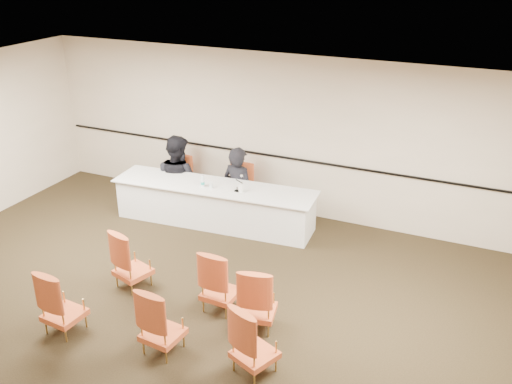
# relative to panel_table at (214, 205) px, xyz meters

# --- Properties ---
(floor) EXTENTS (10.00, 10.00, 0.00)m
(floor) POSITION_rel_panel_table_xyz_m (1.00, -2.96, -0.37)
(floor) COLOR black
(floor) RESTS_ON ground
(ceiling) EXTENTS (10.00, 10.00, 0.00)m
(ceiling) POSITION_rel_panel_table_xyz_m (1.00, -2.96, 2.63)
(ceiling) COLOR white
(ceiling) RESTS_ON ground
(wall_back) EXTENTS (10.00, 0.04, 3.00)m
(wall_back) POSITION_rel_panel_table_xyz_m (1.00, 1.04, 1.13)
(wall_back) COLOR beige
(wall_back) RESTS_ON ground
(wall_rail) EXTENTS (9.80, 0.04, 0.03)m
(wall_rail) POSITION_rel_panel_table_xyz_m (1.00, 1.00, 0.73)
(wall_rail) COLOR black
(wall_rail) RESTS_ON wall_back
(panel_table) EXTENTS (3.80, 1.15, 0.75)m
(panel_table) POSITION_rel_panel_table_xyz_m (0.00, 0.00, 0.00)
(panel_table) COLOR silver
(panel_table) RESTS_ON ground
(panelist_main) EXTENTS (0.75, 0.57, 1.85)m
(panelist_main) POSITION_rel_panel_table_xyz_m (0.21, 0.58, 0.03)
(panelist_main) COLOR black
(panelist_main) RESTS_ON ground
(panelist_main_chair) EXTENTS (0.54, 0.54, 0.95)m
(panelist_main_chair) POSITION_rel_panel_table_xyz_m (0.21, 0.58, 0.10)
(panelist_main_chair) COLOR #B34720
(panelist_main_chair) RESTS_ON ground
(panelist_second) EXTENTS (1.07, 0.91, 1.91)m
(panelist_second) POSITION_rel_panel_table_xyz_m (-1.06, 0.48, 0.08)
(panelist_second) COLOR black
(panelist_second) RESTS_ON ground
(panelist_second_chair) EXTENTS (0.54, 0.54, 0.95)m
(panelist_second_chair) POSITION_rel_panel_table_xyz_m (-1.06, 0.48, 0.10)
(panelist_second_chair) COLOR #B34720
(panelist_second_chair) RESTS_ON ground
(papers) EXTENTS (0.31, 0.23, 0.00)m
(papers) POSITION_rel_panel_table_xyz_m (0.51, -0.03, 0.38)
(papers) COLOR silver
(papers) RESTS_ON panel_table
(microphone) EXTENTS (0.12, 0.21, 0.28)m
(microphone) POSITION_rel_panel_table_xyz_m (0.50, -0.06, 0.51)
(microphone) COLOR black
(microphone) RESTS_ON panel_table
(water_bottle) EXTENTS (0.08, 0.08, 0.23)m
(water_bottle) POSITION_rel_panel_table_xyz_m (-0.16, -0.11, 0.49)
(water_bottle) COLOR teal
(water_bottle) RESTS_ON panel_table
(drinking_glass) EXTENTS (0.07, 0.07, 0.10)m
(drinking_glass) POSITION_rel_panel_table_xyz_m (0.01, -0.12, 0.42)
(drinking_glass) COLOR silver
(drinking_glass) RESTS_ON panel_table
(coffee_cup) EXTENTS (0.09, 0.09, 0.13)m
(coffee_cup) POSITION_rel_panel_table_xyz_m (0.56, -0.05, 0.44)
(coffee_cup) COLOR white
(coffee_cup) RESTS_ON panel_table
(aud_chair_front_left) EXTENTS (0.62, 0.62, 0.95)m
(aud_chair_front_left) POSITION_rel_panel_table_xyz_m (-0.12, -2.36, 0.10)
(aud_chair_front_left) COLOR #B34720
(aud_chair_front_left) RESTS_ON ground
(aud_chair_front_mid) EXTENTS (0.52, 0.52, 0.95)m
(aud_chair_front_mid) POSITION_rel_panel_table_xyz_m (1.34, -2.33, 0.10)
(aud_chair_front_mid) COLOR #B34720
(aud_chair_front_mid) RESTS_ON ground
(aud_chair_front_right) EXTENTS (0.59, 0.59, 0.95)m
(aud_chair_front_right) POSITION_rel_panel_table_xyz_m (1.98, -2.50, 0.10)
(aud_chair_front_right) COLOR #B34720
(aud_chair_front_right) RESTS_ON ground
(aud_chair_back_left) EXTENTS (0.54, 0.54, 0.95)m
(aud_chair_back_left) POSITION_rel_panel_table_xyz_m (-0.32, -3.62, 0.10)
(aud_chair_back_left) COLOR #B34720
(aud_chair_back_left) RESTS_ON ground
(aud_chair_back_mid) EXTENTS (0.54, 0.54, 0.95)m
(aud_chair_back_mid) POSITION_rel_panel_table_xyz_m (1.09, -3.43, 0.10)
(aud_chair_back_mid) COLOR #B34720
(aud_chair_back_mid) RESTS_ON ground
(aud_chair_back_right) EXTENTS (0.65, 0.65, 0.95)m
(aud_chair_back_right) POSITION_rel_panel_table_xyz_m (2.30, -3.30, 0.10)
(aud_chair_back_right) COLOR #B34720
(aud_chair_back_right) RESTS_ON ground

